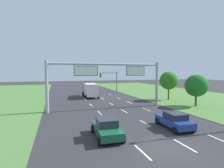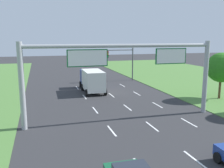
{
  "view_description": "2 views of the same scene",
  "coord_description": "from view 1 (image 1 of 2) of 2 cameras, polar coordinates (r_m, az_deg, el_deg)",
  "views": [
    {
      "loc": [
        -7.3,
        -10.34,
        5.45
      ],
      "look_at": [
        1.62,
        17.07,
        3.48
      ],
      "focal_mm": 28.0,
      "sensor_mm": 36.0,
      "label": 1
    },
    {
      "loc": [
        -7.05,
        -6.01,
        7.25
      ],
      "look_at": [
        0.24,
        18.65,
        2.5
      ],
      "focal_mm": 40.0,
      "sensor_mm": 36.0,
      "label": 2
    }
  ],
  "objects": [
    {
      "name": "traffic_light_mast",
      "position": [
        46.56,
        -0.69,
        1.96
      ],
      "size": [
        4.76,
        0.49,
        5.6
      ],
      "color": "#47494F",
      "rests_on": "ground_plane"
    },
    {
      "name": "roadside_tree_mid",
      "position": [
        30.61,
        25.82,
        -0.49
      ],
      "size": [
        3.5,
        3.5,
        5.07
      ],
      "color": "#513823",
      "rests_on": "ground_plane"
    },
    {
      "name": "car_near_red",
      "position": [
        15.05,
        -1.74,
        -14.23
      ],
      "size": [
        2.24,
        4.18,
        1.58
      ],
      "rotation": [
        0.0,
        0.0,
        -0.04
      ],
      "color": "#145633",
      "rests_on": "ground_plane"
    },
    {
      "name": "lane_dashes_inner_right",
      "position": [
        19.46,
        10.76,
        -12.42
      ],
      "size": [
        0.14,
        50.4,
        0.01
      ],
      "color": "white",
      "rests_on": "ground_plane"
    },
    {
      "name": "lane_dashes_inner_left",
      "position": [
        18.1,
        0.72,
        -13.61
      ],
      "size": [
        0.14,
        50.4,
        0.01
      ],
      "color": "white",
      "rests_on": "ground_plane"
    },
    {
      "name": "car_lead_silver",
      "position": [
        18.36,
        19.67,
        -11.07
      ],
      "size": [
        2.32,
        4.26,
        1.54
      ],
      "rotation": [
        0.0,
        0.0,
        -0.06
      ],
      "color": "navy",
      "rests_on": "ground_plane"
    },
    {
      "name": "sign_gantry",
      "position": [
        25.74,
        -1.31,
        2.67
      ],
      "size": [
        17.24,
        0.44,
        7.0
      ],
      "color": "#9EA0A5",
      "rests_on": "ground_plane"
    },
    {
      "name": "ground_plane",
      "position": [
        13.78,
        16.74,
        -19.56
      ],
      "size": [
        200.0,
        200.0,
        0.0
      ],
      "primitive_type": "plane",
      "color": "#2D2D30"
    },
    {
      "name": "box_truck",
      "position": [
        38.27,
        -7.18,
        -1.84
      ],
      "size": [
        2.81,
        7.28,
        2.99
      ],
      "rotation": [
        0.0,
        0.0,
        -0.02
      ],
      "color": "navy",
      "rests_on": "ground_plane"
    },
    {
      "name": "lane_dashes_slip",
      "position": [
        21.31,
        19.2,
        -11.12
      ],
      "size": [
        0.14,
        50.4,
        0.01
      ],
      "color": "white",
      "rests_on": "ground_plane"
    },
    {
      "name": "roadside_tree_far",
      "position": [
        35.7,
        18.04,
        1.08
      ],
      "size": [
        3.53,
        3.53,
        5.58
      ],
      "color": "#513823",
      "rests_on": "ground_plane"
    }
  ]
}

